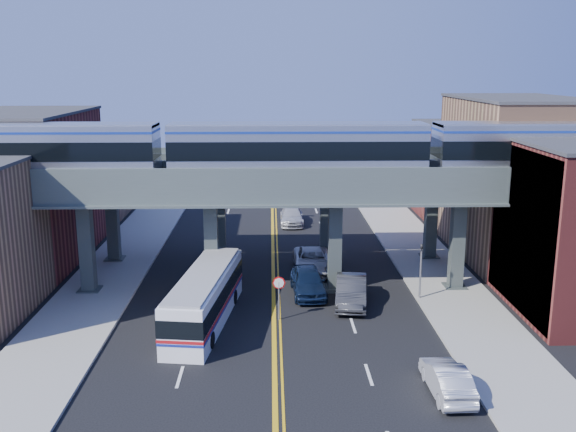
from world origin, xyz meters
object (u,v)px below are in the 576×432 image
object	(u,v)px
traffic_signal	(421,265)
car_lane_d	(292,216)
car_lane_a	(308,281)
car_lane_c	(312,260)
stop_sign	(279,291)
car_lane_b	(351,291)
car_parked_curb	(447,379)
transit_bus	(205,298)
transit_train	(298,149)

from	to	relation	value
traffic_signal	car_lane_d	world-z (taller)	traffic_signal
car_lane_a	traffic_signal	bearing A→B (deg)	-13.23
traffic_signal	car_lane_c	xyz separation A→B (m)	(-6.38, 6.15, -1.52)
stop_sign	car_lane_c	xyz separation A→B (m)	(2.52, 9.15, -0.98)
car_lane_c	traffic_signal	bearing A→B (deg)	-43.95
car_lane_b	car_parked_curb	size ratio (longest dim) A/B	1.20
traffic_signal	car_lane_b	bearing A→B (deg)	-172.08
car_lane_b	car_parked_curb	bearing A→B (deg)	-68.05
transit_bus	stop_sign	bearing A→B (deg)	-79.34
car_lane_a	car_lane_b	size ratio (longest dim) A/B	0.98
stop_sign	car_parked_curb	distance (m)	11.64
traffic_signal	stop_sign	bearing A→B (deg)	-161.37
traffic_signal	car_lane_a	size ratio (longest dim) A/B	0.80
stop_sign	car_lane_b	distance (m)	5.17
transit_bus	car_lane_d	xyz separation A→B (m)	(5.75, 23.64, -0.69)
transit_train	car_lane_b	world-z (taller)	transit_train
car_lane_c	transit_train	bearing A→B (deg)	-106.92
car_lane_a	car_lane_c	size ratio (longest dim) A/B	0.92
traffic_signal	car_lane_a	bearing A→B (deg)	169.89
car_parked_curb	stop_sign	bearing A→B (deg)	-51.59
transit_train	car_lane_b	distance (m)	9.46
traffic_signal	transit_bus	xyz separation A→B (m)	(-13.15, -3.23, -0.86)
car_lane_c	stop_sign	bearing A→B (deg)	-105.39
car_lane_d	car_parked_curb	distance (m)	32.86
car_lane_d	traffic_signal	bearing A→B (deg)	-69.58
car_lane_b	car_lane_a	bearing A→B (deg)	151.54
traffic_signal	car_lane_c	bearing A→B (deg)	136.06
car_parked_curb	car_lane_d	bearing A→B (deg)	-80.97
traffic_signal	transit_train	bearing A→B (deg)	165.34
transit_train	car_parked_curb	world-z (taller)	transit_train
car_lane_a	car_lane_b	distance (m)	3.16
transit_train	car_lane_b	size ratio (longest dim) A/B	9.45
transit_bus	car_lane_c	bearing A→B (deg)	-28.29
traffic_signal	car_lane_c	world-z (taller)	traffic_signal
transit_bus	car_lane_c	world-z (taller)	transit_bus
transit_train	traffic_signal	distance (m)	10.59
stop_sign	traffic_signal	bearing A→B (deg)	18.63
car_lane_d	car_lane_b	bearing A→B (deg)	-81.41
stop_sign	transit_train	bearing A→B (deg)	75.89
transit_train	car_lane_d	size ratio (longest dim) A/B	9.53
transit_train	car_lane_a	world-z (taller)	transit_train
car_lane_d	car_parked_curb	world-z (taller)	car_lane_d
car_parked_curb	traffic_signal	bearing A→B (deg)	-98.46
transit_bus	car_lane_b	distance (m)	9.14
car_lane_d	car_parked_curb	size ratio (longest dim) A/B	1.19
car_lane_a	car_lane_d	distance (m)	19.17
transit_bus	car_parked_curb	bearing A→B (deg)	-119.17
car_lane_a	transit_bus	bearing A→B (deg)	-147.20
car_lane_c	car_parked_curb	xyz separation A→B (m)	(4.89, -18.06, -0.06)
car_lane_b	transit_train	bearing A→B (deg)	148.56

